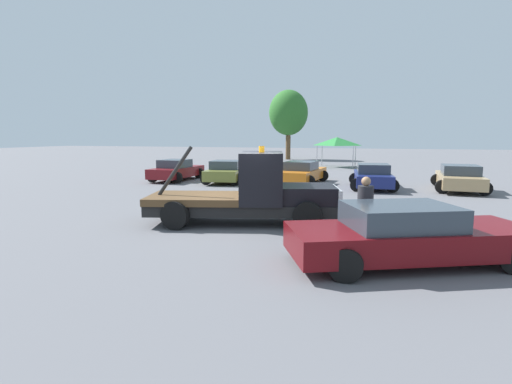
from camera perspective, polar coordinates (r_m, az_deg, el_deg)
The scene contains 11 objects.
ground_plane at distance 13.08m, azimuth -2.10°, elevation -4.47°, with size 160.00×160.00×0.00m, color slate.
tow_truck at distance 12.88m, azimuth -0.43°, elevation -0.27°, with size 6.38×3.47×2.51m.
foreground_car at distance 9.50m, azimuth 20.90°, elevation -5.76°, with size 5.69×4.02×1.34m.
person_near_truck at distance 10.57m, azimuth 15.33°, elevation -1.99°, with size 0.40×0.40×1.81m.
parked_car_maroon at distance 25.96m, azimuth -11.31°, elevation 3.07°, with size 2.41×4.44×1.34m.
parked_car_olive at distance 24.51m, azimuth -4.14°, elevation 2.92°, with size 2.97×4.72×1.34m.
parked_car_orange at distance 23.88m, azimuth 6.59°, elevation 2.75°, with size 2.70×5.03×1.34m.
parked_car_navy at distance 22.47m, azimuth 16.32°, elevation 2.15°, with size 2.69×4.58×1.34m.
parked_car_tan at distance 23.29m, azimuth 27.05°, elevation 1.79°, with size 2.66×4.86×1.34m.
canopy_tent_green at distance 37.16m, azimuth 11.50°, elevation 7.10°, with size 3.20×3.20×2.70m.
tree_left at distance 48.32m, azimuth 4.66°, elevation 11.19°, with size 4.59×4.59×8.20m.
Camera 1 is at (4.28, -12.03, 2.84)m, focal length 28.00 mm.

